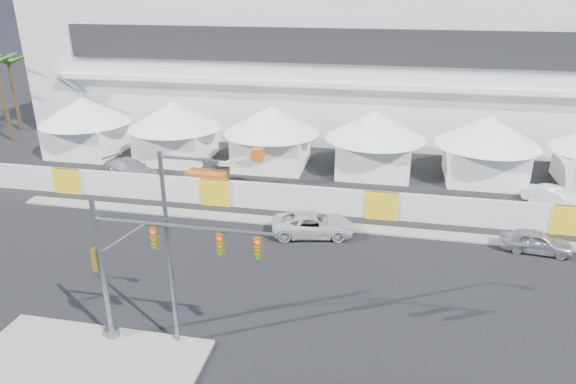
% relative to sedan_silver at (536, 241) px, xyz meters
% --- Properties ---
extents(ground, '(160.00, 160.00, 0.00)m').
position_rel_sedan_silver_xyz_m(ground, '(-15.37, -11.55, -0.69)').
color(ground, black).
rests_on(ground, ground).
extents(median_island, '(10.00, 5.00, 0.15)m').
position_rel_sedan_silver_xyz_m(median_island, '(-21.37, -14.55, -0.61)').
color(median_island, gray).
rests_on(median_island, ground).
extents(stadium, '(80.00, 24.80, 21.98)m').
position_rel_sedan_silver_xyz_m(stadium, '(-6.66, 29.96, 8.76)').
color(stadium, silver).
rests_on(stadium, ground).
extents(tent_row, '(53.40, 8.40, 5.40)m').
position_rel_sedan_silver_xyz_m(tent_row, '(-14.87, 12.45, 2.46)').
color(tent_row, white).
rests_on(tent_row, ground).
extents(hoarding_fence, '(70.00, 0.25, 2.00)m').
position_rel_sedan_silver_xyz_m(hoarding_fence, '(-9.37, 2.95, 0.31)').
color(hoarding_fence, silver).
rests_on(hoarding_fence, ground).
extents(palm_cluster, '(10.60, 10.60, 8.55)m').
position_rel_sedan_silver_xyz_m(palm_cluster, '(-48.84, 17.96, 6.19)').
color(palm_cluster, '#47331E').
rests_on(palm_cluster, ground).
extents(sedan_silver, '(2.02, 4.18, 1.38)m').
position_rel_sedan_silver_xyz_m(sedan_silver, '(0.00, 0.00, 0.00)').
color(sedan_silver, '#B5B4B9').
rests_on(sedan_silver, ground).
extents(pickup_curb, '(3.48, 5.72, 1.48)m').
position_rel_sedan_silver_xyz_m(pickup_curb, '(-13.63, -0.45, 0.05)').
color(pickup_curb, silver).
rests_on(pickup_curb, ground).
extents(lot_car_a, '(3.70, 4.37, 1.42)m').
position_rel_sedan_silver_xyz_m(lot_car_a, '(3.00, 7.50, 0.02)').
color(lot_car_a, white).
rests_on(lot_car_a, ground).
extents(lot_car_c, '(4.12, 5.67, 1.52)m').
position_rel_sedan_silver_xyz_m(lot_car_c, '(-30.23, 7.02, 0.07)').
color(lot_car_c, silver).
rests_on(lot_car_c, ground).
extents(traffic_mast, '(8.08, 0.66, 6.84)m').
position_rel_sedan_silver_xyz_m(traffic_mast, '(-19.34, -12.63, 3.23)').
color(traffic_mast, slate).
rests_on(traffic_mast, median_island).
extents(streetlight_median, '(2.49, 0.25, 9.00)m').
position_rel_sedan_silver_xyz_m(streetlight_median, '(-17.80, -12.35, 4.63)').
color(streetlight_median, gray).
rests_on(streetlight_median, median_island).
extents(boom_lift, '(6.55, 1.66, 3.31)m').
position_rel_sedan_silver_xyz_m(boom_lift, '(-22.91, 6.95, 0.20)').
color(boom_lift, '#CA5613').
rests_on(boom_lift, ground).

